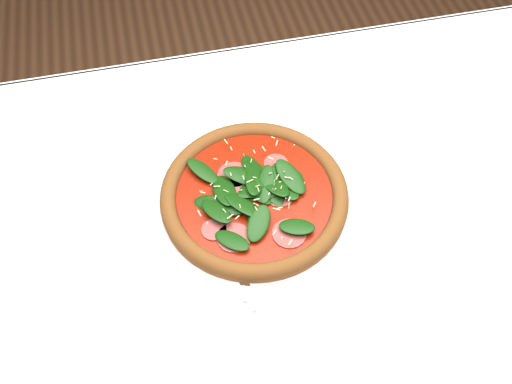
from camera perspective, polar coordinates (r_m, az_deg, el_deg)
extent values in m
plane|color=brown|center=(1.62, 2.50, -16.30)|extent=(6.00, 6.00, 0.00)
cube|color=white|center=(0.96, 4.06, -1.98)|extent=(1.20, 0.80, 0.04)
cylinder|color=#4F331F|center=(1.49, -21.09, -2.96)|extent=(0.06, 0.06, 0.71)
cylinder|color=#4F331F|center=(1.61, 18.82, 4.23)|extent=(0.06, 0.06, 0.71)
cube|color=white|center=(1.28, -0.95, 10.54)|extent=(1.20, 0.01, 0.22)
cylinder|color=white|center=(0.94, -0.17, -0.95)|extent=(0.35, 0.35, 0.01)
torus|color=white|center=(0.93, -0.17, -0.81)|extent=(0.35, 0.35, 0.01)
cylinder|color=brown|center=(0.93, -0.17, -0.56)|extent=(0.32, 0.32, 0.01)
torus|color=#9F5D24|center=(0.92, -0.17, -0.27)|extent=(0.33, 0.33, 0.03)
cylinder|color=maroon|center=(0.92, -0.17, -0.27)|extent=(0.27, 0.27, 0.00)
cylinder|color=brown|center=(0.92, -0.17, -0.13)|extent=(0.24, 0.24, 0.00)
ellipsoid|color=#0F3C0A|center=(0.91, -0.17, 0.24)|extent=(0.26, 0.26, 0.02)
cylinder|color=beige|center=(0.90, -0.17, 0.46)|extent=(0.24, 0.24, 0.00)
cube|color=white|center=(0.87, -1.49, -8.60)|extent=(0.14, 0.07, 0.01)
cube|color=silver|center=(0.86, -1.50, -8.37)|extent=(0.03, 0.12, 0.00)
cube|color=silver|center=(0.89, -3.07, -4.73)|extent=(0.03, 0.05, 0.00)
cylinder|color=white|center=(1.33, 24.11, 14.01)|extent=(0.13, 0.13, 0.01)
torus|color=white|center=(1.33, 24.15, 14.10)|extent=(0.13, 0.13, 0.01)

